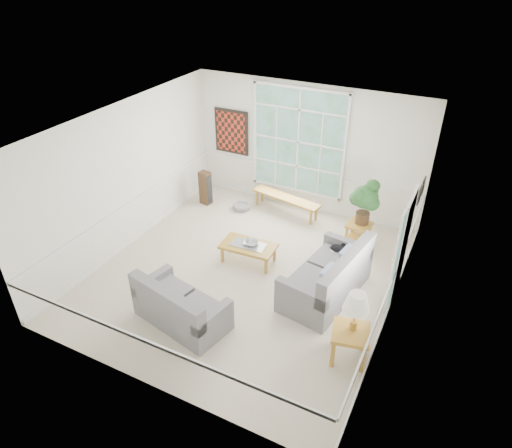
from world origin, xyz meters
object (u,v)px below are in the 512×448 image
(loveseat_right, at_px, (326,272))
(side_table, at_px, (349,345))
(loveseat_front, at_px, (182,301))
(end_table, at_px, (358,233))
(coffee_table, at_px, (248,253))

(loveseat_right, height_order, side_table, loveseat_right)
(loveseat_front, distance_m, side_table, 2.81)
(end_table, relative_size, side_table, 0.85)
(loveseat_right, bearing_deg, end_table, 96.90)
(coffee_table, xyz_separation_m, side_table, (2.55, -1.55, 0.08))
(coffee_table, bearing_deg, end_table, 39.24)
(loveseat_front, relative_size, coffee_table, 1.47)
(loveseat_front, xyz_separation_m, side_table, (2.76, 0.46, -0.15))
(end_table, bearing_deg, loveseat_right, -92.38)
(loveseat_right, distance_m, loveseat_front, 2.60)
(end_table, bearing_deg, coffee_table, -137.34)
(loveseat_right, xyz_separation_m, coffee_table, (-1.71, 0.26, -0.31))
(loveseat_right, distance_m, end_table, 1.93)
(loveseat_front, height_order, end_table, loveseat_front)
(side_table, bearing_deg, coffee_table, 148.68)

